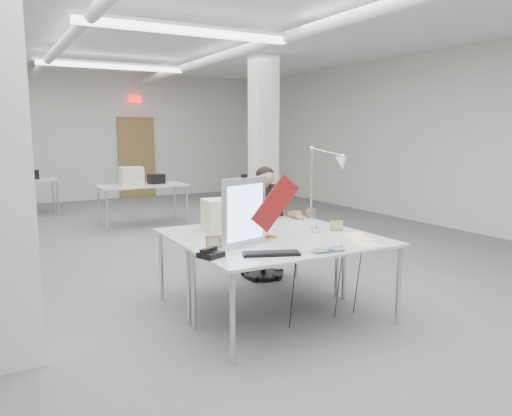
% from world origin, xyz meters
% --- Properties ---
extents(room_shell, '(10.04, 14.04, 3.24)m').
position_xyz_m(room_shell, '(0.04, 0.13, 1.69)').
color(room_shell, '#555558').
rests_on(room_shell, ground).
extents(desk_main, '(1.80, 0.90, 0.02)m').
position_xyz_m(desk_main, '(0.00, -2.50, 0.74)').
color(desk_main, silver).
rests_on(desk_main, room_shell).
extents(desk_second, '(1.80, 0.90, 0.02)m').
position_xyz_m(desk_second, '(0.00, -1.60, 0.74)').
color(desk_second, silver).
rests_on(desk_second, room_shell).
extents(bg_desk_a, '(1.60, 0.80, 0.02)m').
position_xyz_m(bg_desk_a, '(0.20, 3.00, 0.74)').
color(bg_desk_a, silver).
rests_on(bg_desk_a, room_shell).
extents(bg_desk_b, '(1.60, 0.80, 0.02)m').
position_xyz_m(bg_desk_b, '(-1.80, 5.20, 0.74)').
color(bg_desk_b, silver).
rests_on(bg_desk_b, room_shell).
extents(office_chair, '(0.51, 0.51, 1.00)m').
position_xyz_m(office_chair, '(0.50, -1.00, 0.50)').
color(office_chair, black).
rests_on(office_chair, room_shell).
extents(seated_person, '(0.48, 0.59, 0.87)m').
position_xyz_m(seated_person, '(0.50, -1.05, 0.90)').
color(seated_person, black).
rests_on(seated_person, office_chair).
extents(monitor, '(0.48, 0.19, 0.60)m').
position_xyz_m(monitor, '(-0.43, -2.30, 1.05)').
color(monitor, silver).
rests_on(monitor, desk_main).
extents(pennant, '(0.48, 0.04, 0.51)m').
position_xyz_m(pennant, '(-0.14, -2.33, 1.11)').
color(pennant, '#670D0D').
rests_on(pennant, monitor).
extents(keyboard, '(0.49, 0.32, 0.02)m').
position_xyz_m(keyboard, '(-0.39, -2.69, 0.77)').
color(keyboard, black).
rests_on(keyboard, desk_main).
extents(laptop, '(0.32, 0.23, 0.02)m').
position_xyz_m(laptop, '(0.08, -2.87, 0.77)').
color(laptop, '#BBBBC0').
rests_on(laptop, desk_main).
extents(mouse, '(0.09, 0.06, 0.03)m').
position_xyz_m(mouse, '(0.27, -2.73, 0.77)').
color(mouse, '#B2B2B7').
rests_on(mouse, desk_main).
extents(bankers_lamp, '(0.33, 0.15, 0.37)m').
position_xyz_m(bankers_lamp, '(-0.11, -2.14, 0.94)').
color(bankers_lamp, gold).
rests_on(bankers_lamp, desk_main).
extents(desk_phone, '(0.23, 0.22, 0.04)m').
position_xyz_m(desk_phone, '(-0.85, -2.52, 0.78)').
color(desk_phone, black).
rests_on(desk_phone, desk_main).
extents(picture_frame_left, '(0.14, 0.07, 0.11)m').
position_xyz_m(picture_frame_left, '(-0.70, -2.25, 0.81)').
color(picture_frame_left, '#9D6F43').
rests_on(picture_frame_left, desk_main).
extents(picture_frame_right, '(0.14, 0.08, 0.10)m').
position_xyz_m(picture_frame_right, '(0.70, -2.15, 0.81)').
color(picture_frame_right, '#A08845').
rests_on(picture_frame_right, desk_main).
extents(desk_clock, '(0.11, 0.04, 0.10)m').
position_xyz_m(desk_clock, '(0.46, -2.12, 0.81)').
color(desk_clock, silver).
rests_on(desk_clock, desk_main).
extents(paper_stack_a, '(0.25, 0.32, 0.01)m').
position_xyz_m(paper_stack_a, '(0.54, -2.77, 0.76)').
color(paper_stack_a, silver).
rests_on(paper_stack_a, desk_main).
extents(paper_stack_b, '(0.21, 0.28, 0.01)m').
position_xyz_m(paper_stack_b, '(0.64, -2.56, 0.76)').
color(paper_stack_b, '#FDE897').
rests_on(paper_stack_b, desk_main).
extents(paper_stack_c, '(0.19, 0.14, 0.01)m').
position_xyz_m(paper_stack_c, '(0.74, -2.37, 0.76)').
color(paper_stack_c, white).
rests_on(paper_stack_c, desk_main).
extents(beige_monitor, '(0.37, 0.35, 0.32)m').
position_xyz_m(beige_monitor, '(-0.33, -1.60, 0.92)').
color(beige_monitor, beige).
rests_on(beige_monitor, desk_second).
extents(architect_lamp, '(0.36, 0.69, 0.85)m').
position_xyz_m(architect_lamp, '(0.85, -1.73, 1.18)').
color(architect_lamp, '#B7B7BB').
rests_on(architect_lamp, desk_second).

